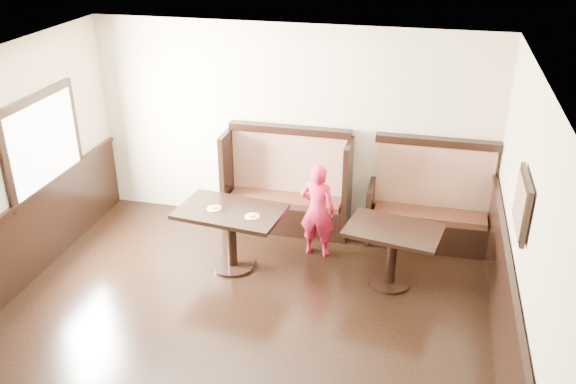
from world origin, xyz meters
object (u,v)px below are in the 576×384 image
(booth_main, at_px, (287,192))
(table_main, at_px, (231,223))
(child, at_px, (318,211))
(booth_neighbor, at_px, (430,210))
(table_neighbor, at_px, (393,243))

(booth_main, bearing_deg, table_main, -109.59)
(table_main, distance_m, child, 1.12)
(booth_neighbor, height_order, child, booth_neighbor)
(booth_main, distance_m, child, 0.86)
(booth_main, relative_size, child, 1.38)
(booth_main, bearing_deg, booth_neighbor, -0.05)
(child, bearing_deg, table_neighbor, 161.15)
(table_neighbor, bearing_deg, booth_neighbor, 80.11)
(table_neighbor, distance_m, child, 1.10)
(booth_neighbor, height_order, table_neighbor, booth_neighbor)
(booth_neighbor, bearing_deg, table_main, -153.28)
(booth_main, distance_m, booth_neighbor, 1.95)
(booth_main, height_order, table_main, booth_main)
(booth_neighbor, relative_size, table_neighbor, 1.38)
(booth_neighbor, distance_m, table_main, 2.66)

